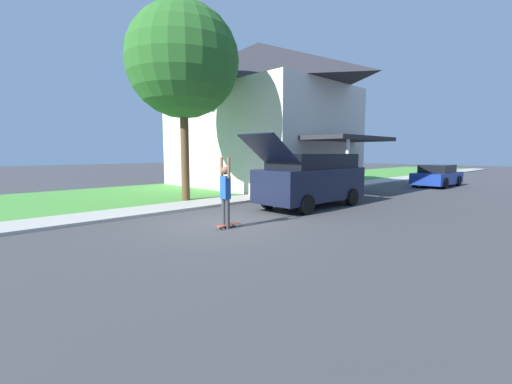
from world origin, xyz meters
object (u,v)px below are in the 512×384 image
lawn_tree_near (183,61)px  skateboard (228,225)px  skateboarder (225,192)px  suv_parked (312,179)px  car_down_street (437,176)px

lawn_tree_near → skateboard: 8.32m
skateboarder → lawn_tree_near: bearing=158.4°
lawn_tree_near → suv_parked: 7.41m
car_down_street → skateboarder: skateboarder is taller
lawn_tree_near → suv_parked: (4.77, 2.84, -4.90)m
car_down_street → skateboarder: (0.06, -17.74, 0.39)m
suv_parked → skateboard: bearing=-82.4°
lawn_tree_near → car_down_street: lawn_tree_near is taller
skateboarder → car_down_street: bearing=90.2°
suv_parked → car_down_street: bearing=87.4°
car_down_street → skateboard: size_ratio=5.49×
lawn_tree_near → skateboard: lawn_tree_near is taller
lawn_tree_near → car_down_street: bearing=71.0°
lawn_tree_near → skateboard: (5.42, -2.05, -5.97)m
lawn_tree_near → suv_parked: lawn_tree_near is taller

